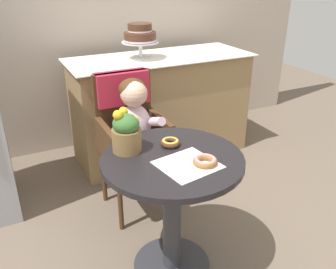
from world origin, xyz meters
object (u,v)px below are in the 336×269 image
cafe_table (172,192)px  seated_child (137,124)px  tiered_cake_stand (140,36)px  wicker_chair (128,121)px  donut_front (170,142)px  flower_vase (126,132)px  donut_mid (205,161)px

cafe_table → seated_child: (0.03, 0.56, 0.17)m
tiered_cake_stand → seated_child: bearing=-114.7°
wicker_chair → tiered_cake_stand: (0.34, 0.59, 0.44)m
donut_front → flower_vase: size_ratio=0.45×
donut_mid → flower_vase: size_ratio=0.52×
tiered_cake_stand → wicker_chair: bearing=-120.3°
donut_front → flower_vase: 0.24m
donut_front → donut_mid: size_ratio=0.87×
cafe_table → flower_vase: (-0.18, 0.16, 0.32)m
seated_child → donut_front: (0.02, -0.44, 0.06)m
cafe_table → flower_vase: flower_vase is taller
donut_front → donut_mid: (0.06, -0.25, 0.00)m
cafe_table → donut_front: 0.26m
donut_mid → flower_vase: 0.42m
donut_front → flower_vase: (-0.22, 0.05, 0.09)m
donut_front → wicker_chair: bearing=91.7°
donut_mid → flower_vase: (-0.28, 0.30, 0.09)m
donut_front → tiered_cake_stand: size_ratio=0.35×
cafe_table → tiered_cake_stand: tiered_cake_stand is taller
donut_front → flower_vase: bearing=168.4°
donut_mid → flower_vase: flower_vase is taller
cafe_table → flower_vase: bearing=137.2°
flower_vase → cafe_table: bearing=-42.8°
cafe_table → donut_front: bearing=68.0°
cafe_table → seated_child: bearing=86.9°
wicker_chair → donut_mid: (0.08, -0.85, 0.10)m
wicker_chair → donut_mid: bearing=-87.1°
cafe_table → flower_vase: 0.40m
wicker_chair → flower_vase: (-0.21, -0.55, 0.19)m
cafe_table → tiered_cake_stand: size_ratio=2.40×
cafe_table → seated_child: seated_child is taller
wicker_chair → tiered_cake_stand: size_ratio=3.18×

